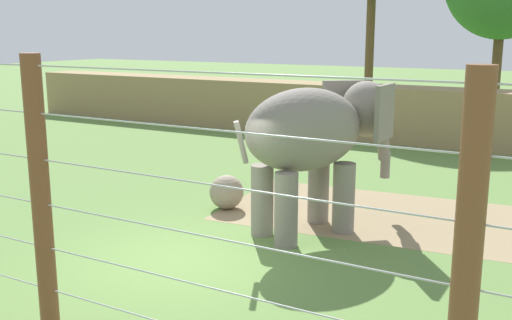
{
  "coord_description": "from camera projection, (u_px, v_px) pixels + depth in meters",
  "views": [
    {
      "loc": [
        6.33,
        -8.33,
        4.06
      ],
      "look_at": [
        0.16,
        2.5,
        1.4
      ],
      "focal_mm": 42.39,
      "sensor_mm": 36.0,
      "label": 1
    }
  ],
  "objects": [
    {
      "name": "enrichment_ball",
      "position": [
        227.0,
        192.0,
        14.05
      ],
      "size": [
        0.8,
        0.8,
        0.8
      ],
      "primitive_type": "sphere",
      "color": "gray",
      "rests_on": "ground"
    },
    {
      "name": "elephant",
      "position": [
        316.0,
        135.0,
        12.18
      ],
      "size": [
        2.71,
        3.78,
        3.04
      ],
      "color": "gray",
      "rests_on": "ground"
    },
    {
      "name": "cable_fence",
      "position": [
        35.0,
        199.0,
        7.89
      ],
      "size": [
        11.97,
        0.25,
        3.8
      ],
      "color": "brown",
      "rests_on": "ground"
    },
    {
      "name": "dirt_patch",
      "position": [
        373.0,
        214.0,
        13.73
      ],
      "size": [
        7.0,
        4.55,
        0.01
      ],
      "primitive_type": "cube",
      "rotation": [
        0.0,
        0.0,
        0.1
      ],
      "color": "#937F5B",
      "rests_on": "ground"
    },
    {
      "name": "ground_plane",
      "position": [
        180.0,
        259.0,
        10.99
      ],
      "size": [
        120.0,
        120.0,
        0.0
      ],
      "primitive_type": "plane",
      "color": "#5B7F3D"
    },
    {
      "name": "embankment_wall",
      "position": [
        403.0,
        114.0,
        22.58
      ],
      "size": [
        36.0,
        1.8,
        2.04
      ],
      "primitive_type": "cube",
      "color": "#997F56",
      "rests_on": "ground"
    }
  ]
}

